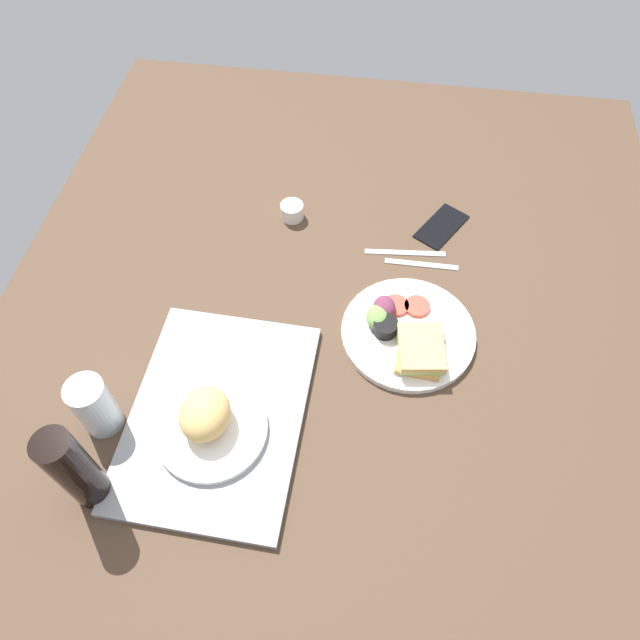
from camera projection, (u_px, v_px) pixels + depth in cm
name	position (u px, v px, depth cm)	size (l,w,h in cm)	color
ground_plane	(332.00, 344.00, 125.13)	(190.00, 150.00, 3.00)	#4C3828
serving_tray	(217.00, 414.00, 113.26)	(45.00, 33.00, 1.60)	gray
bread_plate_near	(208.00, 421.00, 108.21)	(21.22, 21.22, 8.89)	white
plate_with_salad	(406.00, 333.00, 122.87)	(28.37, 28.37, 5.40)	white
drinking_glass	(95.00, 406.00, 107.74)	(7.26, 7.26, 13.49)	silver
soda_bottle	(74.00, 470.00, 96.48)	(6.40, 6.40, 21.99)	black
espresso_cup	(292.00, 211.00, 142.69)	(5.60, 5.60, 4.00)	silver
fork	(422.00, 264.00, 135.45)	(17.00, 1.40, 0.50)	#B7B7BC
knife	(405.00, 252.00, 137.45)	(19.00, 1.40, 0.50)	#B7B7BC
cell_phone	(441.00, 226.00, 142.06)	(14.40, 7.20, 0.80)	black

